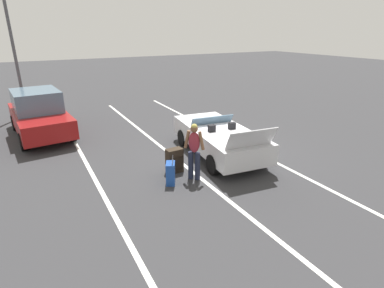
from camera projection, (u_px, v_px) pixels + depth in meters
name	position (u px, v px, depth m)	size (l,w,h in m)	color
ground_plane	(218.00, 154.00, 10.47)	(80.00, 80.00, 0.00)	#333335
lot_line_near	(247.00, 148.00, 11.04)	(18.00, 0.12, 0.01)	silver
lot_line_mid	(181.00, 163.00, 9.83)	(18.00, 0.12, 0.01)	silver
lot_line_far	(96.00, 181.00, 8.62)	(18.00, 0.12, 0.01)	silver
convertible_car	(216.00, 137.00, 10.43)	(4.35, 2.21, 1.51)	silver
suitcase_large_black	(175.00, 161.00, 9.07)	(0.32, 0.49, 0.74)	#2D2319
suitcase_medium_bright	(171.00, 173.00, 8.40)	(0.47, 0.40, 0.81)	#1E479E
traveler_person	(194.00, 149.00, 8.45)	(0.49, 0.49, 1.65)	#1E2338
parked_sedan_near	(39.00, 114.00, 12.08)	(4.65, 2.21, 1.82)	maroon
parking_lamp_post	(13.00, 44.00, 14.12)	(0.50, 0.24, 5.96)	#4C4C51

